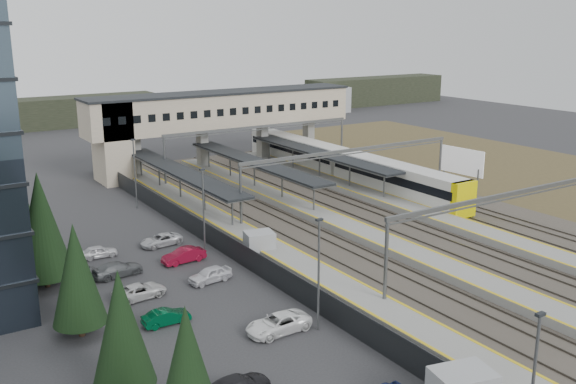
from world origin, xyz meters
TOP-DOWN VIEW (x-y plane):
  - ground at (0.00, 0.00)m, footprint 220.00×220.00m
  - conifer_row at (-22.00, -3.86)m, footprint 4.42×49.82m
  - car_park at (-13.10, -7.08)m, footprint 10.57×44.63m
  - lampposts at (-8.00, 1.25)m, footprint 0.50×53.25m
  - fence at (-6.50, 5.00)m, footprint 0.08×90.00m
  - relay_cabin_far at (-4.09, 6.75)m, footprint 2.95×2.63m
  - rail_corridor at (9.34, 5.00)m, footprint 34.00×90.00m
  - canopies at (7.00, 27.00)m, footprint 23.10×30.00m
  - footbridge at (7.70, 42.00)m, footprint 40.40×6.40m
  - gantries at (12.00, 3.00)m, footprint 28.40×62.28m
  - train at (20.00, 25.78)m, footprint 3.13×43.58m
  - billboard at (28.70, 13.04)m, footprint 0.76×6.53m
  - treeline_far at (23.81, 92.28)m, footprint 170.00×19.00m

SIDE VIEW (x-z plane):
  - ground at x=0.00m, z-range 0.00..0.00m
  - rail_corridor at x=9.34m, z-range -0.17..0.75m
  - car_park at x=-13.10m, z-range -0.03..1.26m
  - fence at x=-6.50m, z-range 0.00..2.00m
  - relay_cabin_far at x=-4.09m, z-range 0.00..2.33m
  - train at x=20.00m, z-range 0.27..4.22m
  - treeline_far at x=23.81m, z-range -0.55..6.45m
  - billboard at x=28.70m, z-range 1.01..6.68m
  - canopies at x=7.00m, z-range 2.28..5.56m
  - lampposts at x=-8.00m, z-range 0.30..8.37m
  - conifer_row at x=-22.00m, z-range 0.09..9.59m
  - gantries at x=12.00m, z-range 2.41..9.58m
  - footbridge at x=7.70m, z-range 2.33..13.53m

